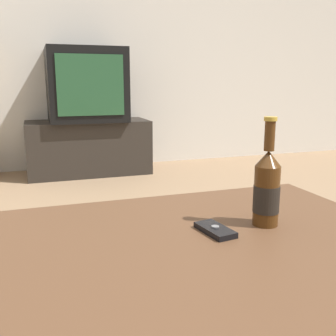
{
  "coord_description": "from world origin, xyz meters",
  "views": [
    {
      "loc": [
        -0.29,
        -0.77,
        0.8
      ],
      "look_at": [
        0.09,
        0.36,
        0.53
      ],
      "focal_mm": 42.0,
      "sensor_mm": 36.0,
      "label": 1
    }
  ],
  "objects_px": {
    "beer_bottle": "(267,188)",
    "cell_phone": "(215,230)",
    "tv_stand": "(89,147)",
    "television": "(86,85)"
  },
  "relations": [
    {
      "from": "television",
      "to": "beer_bottle",
      "type": "bearing_deg",
      "value": -87.63
    },
    {
      "from": "tv_stand",
      "to": "television",
      "type": "xyz_separation_m",
      "value": [
        0.0,
        -0.0,
        0.54
      ]
    },
    {
      "from": "tv_stand",
      "to": "beer_bottle",
      "type": "relative_size",
      "value": 3.75
    },
    {
      "from": "tv_stand",
      "to": "cell_phone",
      "type": "relative_size",
      "value": 8.67
    },
    {
      "from": "television",
      "to": "cell_phone",
      "type": "height_order",
      "value": "television"
    },
    {
      "from": "beer_bottle",
      "to": "cell_phone",
      "type": "relative_size",
      "value": 2.31
    },
    {
      "from": "tv_stand",
      "to": "beer_bottle",
      "type": "distance_m",
      "value": 2.67
    },
    {
      "from": "beer_bottle",
      "to": "cell_phone",
      "type": "bearing_deg",
      "value": -176.34
    },
    {
      "from": "beer_bottle",
      "to": "cell_phone",
      "type": "height_order",
      "value": "beer_bottle"
    },
    {
      "from": "beer_bottle",
      "to": "television",
      "type": "bearing_deg",
      "value": 92.37
    }
  ]
}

